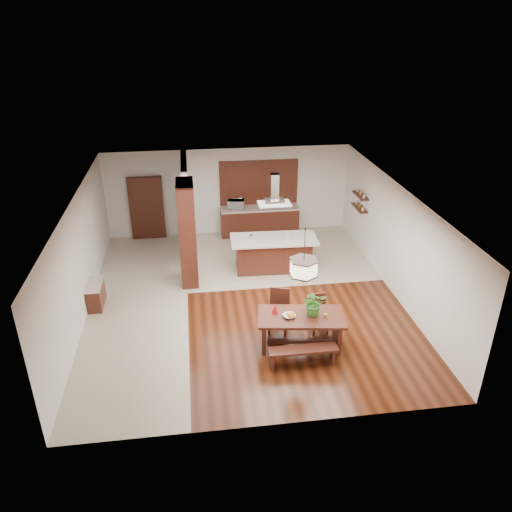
{
  "coord_description": "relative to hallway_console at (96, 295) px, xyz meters",
  "views": [
    {
      "loc": [
        -1.24,
        -11.25,
        6.84
      ],
      "look_at": [
        0.3,
        0.0,
        1.25
      ],
      "focal_mm": 35.0,
      "sensor_mm": 36.0,
      "label": 1
    }
  ],
  "objects": [
    {
      "name": "napkin_cone",
      "position": [
        4.26,
        -2.19,
        0.59
      ],
      "size": [
        0.16,
        0.16,
        0.22
      ],
      "primitive_type": "cone",
      "rotation": [
        0.0,
        0.0,
        -0.12
      ],
      "color": "red",
      "rests_on": "dining_table"
    },
    {
      "name": "pendant_lantern",
      "position": [
        4.82,
        -2.38,
        1.93
      ],
      "size": [
        0.64,
        0.64,
        1.31
      ],
      "primitive_type": null,
      "color": "#FFEDC3",
      "rests_on": "room_shell"
    },
    {
      "name": "dining_bench",
      "position": [
        4.73,
        -3.06,
        -0.11
      ],
      "size": [
        1.49,
        0.33,
        0.42
      ],
      "primitive_type": null,
      "rotation": [
        0.0,
        0.0,
        0.0
      ],
      "color": "black",
      "rests_on": "ground"
    },
    {
      "name": "island_cup",
      "position": [
        5.24,
        1.26,
        0.75
      ],
      "size": [
        0.16,
        0.16,
        0.09
      ],
      "primitive_type": "imported",
      "rotation": [
        0.0,
        0.0,
        -0.42
      ],
      "color": "silver",
      "rests_on": "kitchen_island"
    },
    {
      "name": "room_shell",
      "position": [
        3.81,
        -0.2,
        1.75
      ],
      "size": [
        9.0,
        9.04,
        2.92
      ],
      "color": "#351509",
      "rests_on": "ground"
    },
    {
      "name": "kitchen_window",
      "position": [
        4.81,
        4.26,
        1.44
      ],
      "size": [
        2.6,
        0.08,
        1.5
      ],
      "primitive_type": "cube",
      "color": "#9C592E",
      "rests_on": "room_shell"
    },
    {
      "name": "rear_counter",
      "position": [
        4.81,
        4.0,
        0.16
      ],
      "size": [
        2.6,
        0.62,
        0.95
      ],
      "color": "black",
      "rests_on": "ground"
    },
    {
      "name": "range_hood",
      "position": [
        4.84,
        1.38,
        2.15
      ],
      "size": [
        0.9,
        0.55,
        0.87
      ],
      "primitive_type": null,
      "color": "silver",
      "rests_on": "room_shell"
    },
    {
      "name": "soffit_band",
      "position": [
        3.81,
        -0.2,
        2.57
      ],
      "size": [
        8.0,
        9.0,
        0.02
      ],
      "primitive_type": "cube",
      "color": "#422510",
      "rests_on": "room_shell"
    },
    {
      "name": "partition_stub",
      "position": [
        2.41,
        3.1,
        1.14
      ],
      "size": [
        0.18,
        2.4,
        2.9
      ],
      "primitive_type": "cube",
      "color": "silver",
      "rests_on": "ground"
    },
    {
      "name": "kitchen_island",
      "position": [
        4.84,
        1.37,
        0.21
      ],
      "size": [
        2.5,
        1.17,
        1.02
      ],
      "rotation": [
        0.0,
        0.0,
        -0.04
      ],
      "color": "black",
      "rests_on": "ground"
    },
    {
      "name": "foliage_plant",
      "position": [
        5.1,
        -2.36,
        0.77
      ],
      "size": [
        0.54,
        0.48,
        0.58
      ],
      "primitive_type": "imported",
      "rotation": [
        0.0,
        0.0,
        -0.06
      ],
      "color": "#347727",
      "rests_on": "dining_table"
    },
    {
      "name": "tile_kitchen",
      "position": [
        5.06,
        2.3,
        -0.31
      ],
      "size": [
        5.5,
        4.0,
        0.01
      ],
      "primitive_type": "cube",
      "color": "#BFB39F",
      "rests_on": "ground"
    },
    {
      "name": "shelf_upper",
      "position": [
        7.68,
        2.4,
        1.49
      ],
      "size": [
        0.26,
        0.9,
        0.04
      ],
      "primitive_type": "cube",
      "color": "black",
      "rests_on": "room_shell"
    },
    {
      "name": "partition_pier",
      "position": [
        2.41,
        1.0,
        1.14
      ],
      "size": [
        0.45,
        1.0,
        2.9
      ],
      "primitive_type": "cube",
      "color": "black",
      "rests_on": "ground"
    },
    {
      "name": "gold_ornament",
      "position": [
        5.33,
        -2.53,
        0.52
      ],
      "size": [
        0.08,
        0.08,
        0.09
      ],
      "primitive_type": "cylinder",
      "rotation": [
        0.0,
        0.0,
        -0.44
      ],
      "color": "gold",
      "rests_on": "dining_table"
    },
    {
      "name": "shelf_lower",
      "position": [
        7.68,
        2.4,
        1.08
      ],
      "size": [
        0.26,
        0.9,
        0.04
      ],
      "primitive_type": "cube",
      "color": "black",
      "rests_on": "room_shell"
    },
    {
      "name": "fruit_bowl",
      "position": [
        4.54,
        -2.4,
        0.51
      ],
      "size": [
        0.33,
        0.33,
        0.07
      ],
      "primitive_type": "imported",
      "rotation": [
        0.0,
        0.0,
        0.26
      ],
      "color": "beige",
      "rests_on": "dining_table"
    },
    {
      "name": "microwave",
      "position": [
        4.02,
        4.04,
        0.79
      ],
      "size": [
        0.61,
        0.46,
        0.31
      ],
      "primitive_type": "imported",
      "rotation": [
        0.0,
        0.0,
        -0.16
      ],
      "color": "#BABCC2",
      "rests_on": "rear_counter"
    },
    {
      "name": "tile_hallway",
      "position": [
        1.06,
        -0.2,
        -0.31
      ],
      "size": [
        2.5,
        9.0,
        0.01
      ],
      "primitive_type": "cube",
      "color": "#BFB39F",
      "rests_on": "ground"
    },
    {
      "name": "hallway_doorway",
      "position": [
        1.11,
        4.2,
        0.74
      ],
      "size": [
        1.1,
        0.2,
        2.1
      ],
      "primitive_type": "cube",
      "color": "black",
      "rests_on": "ground"
    },
    {
      "name": "dining_chair_left",
      "position": [
        4.43,
        -1.74,
        0.21
      ],
      "size": [
        0.58,
        0.58,
        1.05
      ],
      "primitive_type": null,
      "rotation": [
        0.0,
        0.0,
        -0.31
      ],
      "color": "black",
      "rests_on": "ground"
    },
    {
      "name": "hallway_console",
      "position": [
        0.0,
        0.0,
        0.0
      ],
      "size": [
        0.37,
        0.88,
        0.63
      ],
      "primitive_type": "cube",
      "color": "black",
      "rests_on": "ground"
    },
    {
      "name": "dining_table",
      "position": [
        4.82,
        -2.38,
        0.27
      ],
      "size": [
        2.02,
        1.21,
        0.79
      ],
      "rotation": [
        0.0,
        0.0,
        -0.14
      ],
      "color": "black",
      "rests_on": "ground"
    },
    {
      "name": "dining_chair_right",
      "position": [
        5.38,
        -1.87,
        0.14
      ],
      "size": [
        0.43,
        0.43,
        0.92
      ],
      "primitive_type": null,
      "rotation": [
        0.0,
        0.0,
        0.07
      ],
      "color": "black",
      "rests_on": "ground"
    }
  ]
}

